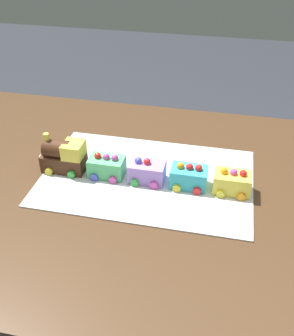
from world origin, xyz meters
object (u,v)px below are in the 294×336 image
(dining_table, at_px, (133,213))
(cake_car_caboose_mint_green, at_px, (107,166))
(cake_locomotive, at_px, (64,156))
(cake_car_tanker_lavender, at_px, (147,172))
(cake_car_gondola_turquoise, at_px, (189,177))
(cake_car_hopper_lemon, at_px, (232,182))

(dining_table, distance_m, cake_car_caboose_mint_green, 0.16)
(cake_car_caboose_mint_green, bearing_deg, cake_locomotive, -180.00)
(dining_table, relative_size, cake_car_caboose_mint_green, 14.00)
(cake_car_tanker_lavender, xyz_separation_m, cake_car_gondola_turquoise, (0.12, 0.00, 0.00))
(dining_table, height_order, cake_car_hopper_lemon, cake_car_hopper_lemon)
(cake_car_caboose_mint_green, xyz_separation_m, cake_car_hopper_lemon, (0.35, 0.00, 0.00))
(cake_car_caboose_mint_green, bearing_deg, dining_table, -15.85)
(cake_car_tanker_lavender, bearing_deg, cake_car_caboose_mint_green, 180.00)
(cake_car_caboose_mint_green, bearing_deg, cake_car_tanker_lavender, 0.00)
(dining_table, bearing_deg, cake_locomotive, 173.75)
(cake_locomotive, bearing_deg, cake_car_gondola_turquoise, 0.00)
(cake_car_tanker_lavender, bearing_deg, cake_car_hopper_lemon, 0.00)
(cake_car_tanker_lavender, distance_m, cake_car_gondola_turquoise, 0.12)
(dining_table, relative_size, cake_car_hopper_lemon, 14.00)
(dining_table, bearing_deg, cake_car_tanker_lavender, 32.17)
(cake_car_hopper_lemon, bearing_deg, cake_car_caboose_mint_green, 180.00)
(dining_table, height_order, cake_car_gondola_turquoise, cake_car_gondola_turquoise)
(dining_table, distance_m, cake_locomotive, 0.26)
(cake_car_gondola_turquoise, bearing_deg, cake_car_tanker_lavender, 180.00)
(dining_table, relative_size, cake_locomotive, 10.00)
(dining_table, relative_size, cake_car_tanker_lavender, 14.00)
(cake_car_caboose_mint_green, height_order, cake_car_tanker_lavender, same)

